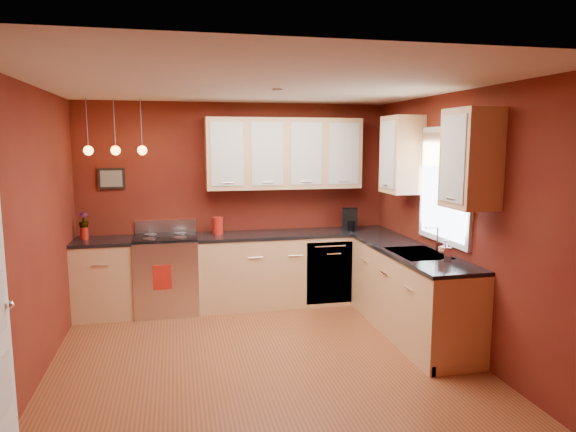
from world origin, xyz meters
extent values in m
plane|color=brown|center=(0.00, 0.00, 0.00)|extent=(4.20, 4.20, 0.00)
cube|color=silver|center=(0.00, 0.00, 2.60)|extent=(4.00, 4.20, 0.02)
cube|color=maroon|center=(0.00, 2.10, 1.30)|extent=(4.00, 0.02, 2.60)
cube|color=maroon|center=(0.00, -2.10, 1.30)|extent=(4.00, 0.02, 2.60)
cube|color=maroon|center=(-2.00, 0.00, 1.30)|extent=(0.02, 4.20, 2.60)
cube|color=maroon|center=(2.00, 0.00, 1.30)|extent=(0.02, 4.20, 2.60)
cube|color=tan|center=(-1.65, 1.80, 0.45)|extent=(0.70, 0.60, 0.90)
cube|color=tan|center=(0.73, 1.80, 0.45)|extent=(2.54, 0.60, 0.90)
cube|color=tan|center=(1.70, 0.45, 0.45)|extent=(0.60, 2.10, 0.90)
cube|color=black|center=(-1.65, 1.80, 0.92)|extent=(0.70, 0.62, 0.04)
cube|color=black|center=(0.73, 1.80, 0.92)|extent=(2.54, 0.62, 0.04)
cube|color=black|center=(1.70, 0.45, 0.92)|extent=(0.62, 2.10, 0.04)
cube|color=silver|center=(-0.92, 1.80, 0.46)|extent=(0.76, 0.64, 0.92)
cube|color=black|center=(-0.92, 1.50, 0.48)|extent=(0.55, 0.02, 0.32)
cylinder|color=silver|center=(-0.92, 1.49, 0.72)|extent=(0.60, 0.02, 0.02)
cube|color=black|center=(-0.92, 1.80, 0.94)|extent=(0.76, 0.60, 0.03)
cylinder|color=gray|center=(-1.10, 1.66, 0.95)|extent=(0.16, 0.16, 0.01)
cylinder|color=gray|center=(-0.74, 1.66, 0.95)|extent=(0.16, 0.16, 0.01)
cylinder|color=gray|center=(-1.10, 1.94, 0.95)|extent=(0.16, 0.16, 0.01)
cylinder|color=gray|center=(-0.74, 1.94, 0.95)|extent=(0.16, 0.16, 0.01)
cube|color=silver|center=(-0.92, 2.10, 1.03)|extent=(0.76, 0.04, 0.16)
cube|color=silver|center=(1.10, 1.51, 0.45)|extent=(0.60, 0.02, 0.80)
cube|color=gray|center=(1.70, 0.30, 0.92)|extent=(0.50, 0.70, 0.05)
cube|color=black|center=(1.70, 0.47, 0.91)|extent=(0.42, 0.30, 0.02)
cube|color=black|center=(1.70, 0.13, 0.91)|extent=(0.42, 0.30, 0.02)
cylinder|color=white|center=(1.92, 0.30, 1.08)|extent=(0.02, 0.02, 0.28)
cylinder|color=white|center=(1.85, 0.30, 1.21)|extent=(0.16, 0.02, 0.02)
cube|color=white|center=(1.98, 0.30, 1.65)|extent=(0.04, 1.02, 1.22)
cube|color=white|center=(1.97, 0.30, 1.65)|extent=(0.01, 0.90, 1.10)
cube|color=#A67C53|center=(1.95, 0.30, 2.02)|extent=(0.02, 0.96, 0.36)
cube|color=silver|center=(-1.94, -1.02, 0.50)|extent=(0.00, 0.28, 0.40)
sphere|color=white|center=(-1.91, -0.87, 1.00)|extent=(0.06, 0.06, 0.06)
cube|color=tan|center=(0.60, 1.93, 1.95)|extent=(2.00, 0.35, 0.90)
cube|color=tan|center=(1.82, 0.32, 1.95)|extent=(0.35, 1.95, 0.90)
cube|color=black|center=(-1.55, 2.08, 1.65)|extent=(0.32, 0.03, 0.26)
cylinder|color=gray|center=(-1.75, 1.75, 2.30)|extent=(0.01, 0.01, 0.60)
sphere|color=#FFA53F|center=(-1.75, 1.75, 2.00)|extent=(0.11, 0.11, 0.11)
cylinder|color=gray|center=(-1.45, 1.75, 2.30)|extent=(0.01, 0.01, 0.60)
sphere|color=#FFA53F|center=(-1.45, 1.75, 2.00)|extent=(0.11, 0.11, 0.11)
cylinder|color=gray|center=(-1.15, 1.75, 2.30)|extent=(0.01, 0.01, 0.60)
sphere|color=#FFA53F|center=(-1.15, 1.75, 2.00)|extent=(0.11, 0.11, 0.11)
cylinder|color=#AE1D12|center=(-0.27, 1.87, 1.04)|extent=(0.13, 0.13, 0.20)
cylinder|color=#AE1D12|center=(-0.27, 1.87, 1.15)|extent=(0.14, 0.14, 0.02)
cylinder|color=#AE1D12|center=(-1.87, 1.87, 1.01)|extent=(0.09, 0.09, 0.15)
imported|color=#AE1D12|center=(-1.87, 1.87, 1.17)|extent=(0.13, 0.13, 0.20)
cube|color=black|center=(1.47, 1.81, 1.08)|extent=(0.25, 0.23, 0.29)
cylinder|color=black|center=(1.47, 1.76, 1.01)|extent=(0.14, 0.14, 0.13)
imported|color=white|center=(1.80, -0.07, 1.04)|extent=(0.11, 0.11, 0.20)
cube|color=#AE1D12|center=(-0.97, 1.47, 0.52)|extent=(0.21, 0.01, 0.29)
camera|label=1|loc=(-0.78, -4.57, 2.10)|focal=32.00mm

